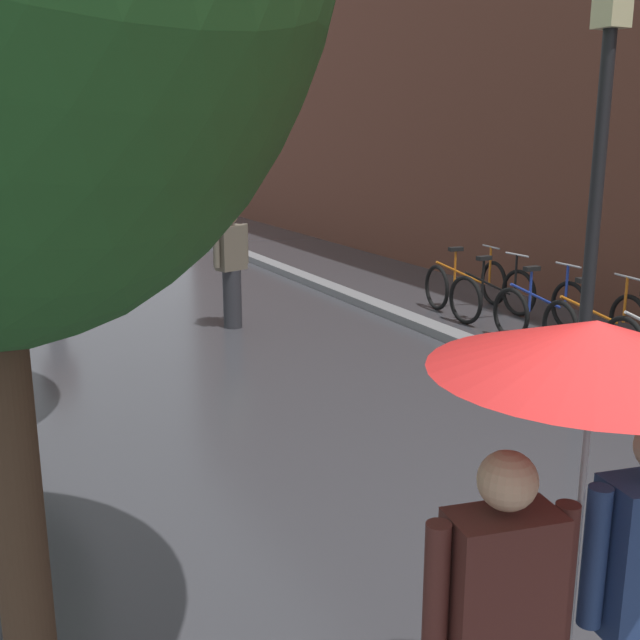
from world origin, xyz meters
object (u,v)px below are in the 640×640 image
object	(u,v)px
street_lamp_post	(598,178)
pedestrian_walking_midground	(50,249)
couple_under_umbrella	(583,503)
parked_bicycle_4	(541,308)
parked_bicycle_5	(493,295)
pedestrian_walking_far	(231,265)
parked_bicycle_3	(595,323)
parked_bicycle_6	(466,284)

from	to	relation	value
street_lamp_post	pedestrian_walking_midground	xyz separation A→B (m)	(-3.84, 7.26, -1.36)
couple_under_umbrella	pedestrian_walking_midground	bearing A→B (deg)	92.88
parked_bicycle_4	parked_bicycle_5	size ratio (longest dim) A/B	0.97
parked_bicycle_4	pedestrian_walking_far	size ratio (longest dim) A/B	0.65
parked_bicycle_3	pedestrian_walking_midground	distance (m)	8.03
parked_bicycle_6	couple_under_umbrella	xyz separation A→B (m)	(-5.26, -7.65, 1.01)
parked_bicycle_4	parked_bicycle_6	size ratio (longest dim) A/B	0.95
parked_bicycle_3	pedestrian_walking_midground	xyz separation A→B (m)	(-5.69, 5.64, 0.54)
parked_bicycle_5	parked_bicycle_6	distance (m)	0.87
parked_bicycle_5	parked_bicycle_6	world-z (taller)	same
couple_under_umbrella	pedestrian_walking_far	bearing A→B (deg)	79.15
parked_bicycle_5	pedestrian_walking_far	bearing A→B (deg)	160.36
parked_bicycle_3	couple_under_umbrella	size ratio (longest dim) A/B	0.56
parked_bicycle_5	street_lamp_post	distance (m)	4.40
couple_under_umbrella	parked_bicycle_3	bearing A→B (deg)	43.39
parked_bicycle_5	pedestrian_walking_far	distance (m)	3.82
parked_bicycle_4	parked_bicycle_6	xyz separation A→B (m)	(0.13, 1.84, 0.00)
parked_bicycle_4	pedestrian_walking_far	bearing A→B (deg)	147.83
pedestrian_walking_midground	pedestrian_walking_far	bearing A→B (deg)	-49.68
parked_bicycle_3	street_lamp_post	size ratio (longest dim) A/B	0.30
pedestrian_walking_far	parked_bicycle_6	bearing A→B (deg)	-6.43
parked_bicycle_3	pedestrian_walking_far	size ratio (longest dim) A/B	0.70
parked_bicycle_5	pedestrian_walking_far	world-z (taller)	pedestrian_walking_far
parked_bicycle_6	pedestrian_walking_far	world-z (taller)	pedestrian_walking_far
parked_bicycle_5	couple_under_umbrella	bearing A→B (deg)	-126.93
parked_bicycle_3	parked_bicycle_6	bearing A→B (deg)	87.93
parked_bicycle_5	pedestrian_walking_far	xyz separation A→B (m)	(-3.56, 1.27, 0.51)
parked_bicycle_4	parked_bicycle_5	xyz separation A→B (m)	(-0.02, 0.98, 0.00)
parked_bicycle_4	street_lamp_post	size ratio (longest dim) A/B	0.28
parked_bicycle_6	street_lamp_post	world-z (taller)	street_lamp_post
parked_bicycle_3	parked_bicycle_5	bearing A→B (deg)	91.58
couple_under_umbrella	street_lamp_post	distance (m)	4.73
pedestrian_walking_midground	pedestrian_walking_far	xyz separation A→B (m)	(2.08, -2.45, -0.03)
street_lamp_post	pedestrian_walking_far	world-z (taller)	street_lamp_post
parked_bicycle_4	couple_under_umbrella	world-z (taller)	couple_under_umbrella
parked_bicycle_4	pedestrian_walking_far	xyz separation A→B (m)	(-3.59, 2.25, 0.51)
parked_bicycle_4	couple_under_umbrella	bearing A→B (deg)	-131.44
street_lamp_post	parked_bicycle_6	bearing A→B (deg)	66.04
parked_bicycle_3	pedestrian_walking_midground	bearing A→B (deg)	135.28
parked_bicycle_6	parked_bicycle_5	bearing A→B (deg)	-100.18
parked_bicycle_5	street_lamp_post	xyz separation A→B (m)	(-1.80, -3.54, 1.90)
couple_under_umbrella	parked_bicycle_5	bearing A→B (deg)	53.07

